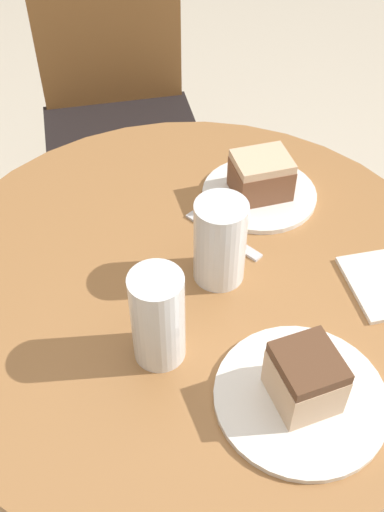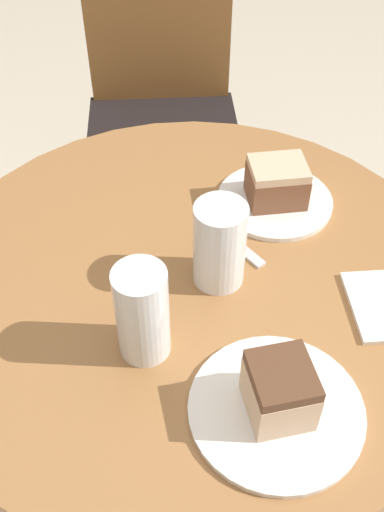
{
  "view_description": "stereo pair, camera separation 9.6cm",
  "coord_description": "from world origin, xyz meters",
  "views": [
    {
      "loc": [
        -0.09,
        -0.67,
        1.48
      ],
      "look_at": [
        0.0,
        0.0,
        0.8
      ],
      "focal_mm": 42.0,
      "sensor_mm": 36.0,
      "label": 1
    },
    {
      "loc": [
        0.01,
        -0.67,
        1.48
      ],
      "look_at": [
        0.0,
        0.0,
        0.8
      ],
      "focal_mm": 42.0,
      "sensor_mm": 36.0,
      "label": 2
    }
  ],
  "objects": [
    {
      "name": "glass_lemonade",
      "position": [
        0.04,
        -0.01,
        0.82
      ],
      "size": [
        0.08,
        0.08,
        0.15
      ],
      "color": "beige",
      "rests_on": "table"
    },
    {
      "name": "ground_plane",
      "position": [
        0.0,
        0.0,
        0.0
      ],
      "size": [
        8.0,
        8.0,
        0.0
      ],
      "primitive_type": "plane",
      "color": "beige"
    },
    {
      "name": "plate_near",
      "position": [
        0.15,
        0.18,
        0.76
      ],
      "size": [
        0.21,
        0.21,
        0.01
      ],
      "color": "white",
      "rests_on": "table"
    },
    {
      "name": "cake_slice_far",
      "position": [
        0.12,
        -0.25,
        0.81
      ],
      "size": [
        0.1,
        0.1,
        0.09
      ],
      "rotation": [
        0.0,
        0.0,
        3.37
      ],
      "color": "beige",
      "rests_on": "plate_far"
    },
    {
      "name": "chair",
      "position": [
        -0.1,
        0.89,
        0.52
      ],
      "size": [
        0.48,
        0.5,
        0.99
      ],
      "rotation": [
        0.0,
        0.0,
        0.08
      ],
      "color": "brown",
      "rests_on": "ground_plane"
    },
    {
      "name": "cake_slice_near",
      "position": [
        0.15,
        0.18,
        0.81
      ],
      "size": [
        0.11,
        0.1,
        0.08
      ],
      "rotation": [
        0.0,
        0.0,
        1.72
      ],
      "color": "brown",
      "rests_on": "plate_near"
    },
    {
      "name": "glass_water",
      "position": [
        -0.07,
        -0.15,
        0.83
      ],
      "size": [
        0.08,
        0.08,
        0.16
      ],
      "color": "silver",
      "rests_on": "table"
    },
    {
      "name": "plate_far",
      "position": [
        0.12,
        -0.25,
        0.76
      ],
      "size": [
        0.24,
        0.24,
        0.01
      ],
      "color": "white",
      "rests_on": "table"
    },
    {
      "name": "fork",
      "position": [
        0.07,
        0.08,
        0.76
      ],
      "size": [
        0.12,
        0.14,
        0.0
      ],
      "rotation": [
        0.0,
        0.0,
        2.25
      ],
      "color": "silver",
      "rests_on": "table"
    },
    {
      "name": "table",
      "position": [
        0.0,
        0.0,
        0.58
      ],
      "size": [
        0.9,
        0.9,
        0.76
      ],
      "color": "#9E6B3D",
      "rests_on": "ground_plane"
    }
  ]
}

